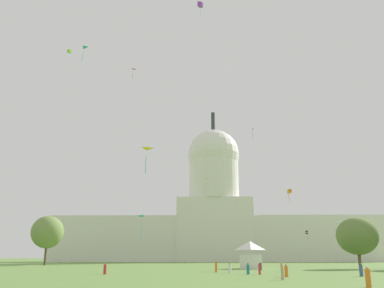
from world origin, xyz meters
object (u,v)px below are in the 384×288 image
(tree_east_far, at_px, (357,236))
(person_white_mid_center, at_px, (230,269))
(person_orange_edge_west, at_px, (286,271))
(person_teal_front_right, at_px, (248,269))
(person_orange_back_left, at_px, (282,267))
(kite_black_low, at_px, (307,232))
(kite_magenta_high, at_px, (254,131))
(person_denim_near_tent, at_px, (361,270))
(capitol_building, at_px, (214,218))
(person_orange_near_tree_east, at_px, (216,267))
(kite_red_high, at_px, (133,71))
(kite_white_low, at_px, (142,236))
(kite_gold_mid, at_px, (208,180))
(kite_turquoise_high, at_px, (83,48))
(event_tent, at_px, (250,255))
(person_tan_aisle_center, at_px, (282,273))
(person_red_mid_left, at_px, (260,269))
(kite_orange_low, at_px, (289,191))
(kite_blue_low, at_px, (335,225))
(person_red_edge_east, at_px, (105,269))
(kite_cyan_low, at_px, (143,218))
(kite_yellow_low, at_px, (146,154))
(kite_pink_mid, at_px, (236,198))
(person_black_near_tree_west, at_px, (260,266))
(kite_green_low, at_px, (235,231))

(tree_east_far, bearing_deg, person_white_mid_center, -143.11)
(person_orange_edge_west, relative_size, person_teal_front_right, 0.99)
(person_orange_back_left, relative_size, person_white_mid_center, 1.02)
(person_teal_front_right, distance_m, kite_black_low, 72.50)
(person_white_mid_center, height_order, kite_magenta_high, kite_magenta_high)
(person_denim_near_tent, bearing_deg, kite_magenta_high, -134.77)
(capitol_building, distance_m, person_orange_near_tree_east, 118.79)
(person_orange_edge_west, xyz_separation_m, person_orange_back_left, (2.91, 19.23, -0.01))
(person_teal_front_right, xyz_separation_m, kite_red_high, (-24.71, 36.91, 48.61))
(kite_white_low, relative_size, kite_magenta_high, 1.02)
(person_teal_front_right, distance_m, kite_gold_mid, 78.51)
(tree_east_far, relative_size, kite_turquoise_high, 3.04)
(capitol_building, xyz_separation_m, person_denim_near_tent, (15.59, -130.24, -17.97))
(person_white_mid_center, relative_size, kite_turquoise_high, 0.44)
(person_orange_back_left, height_order, kite_white_low, kite_white_low)
(event_tent, relative_size, person_teal_front_right, 4.49)
(person_tan_aisle_center, bearing_deg, tree_east_far, 124.32)
(person_red_mid_left, distance_m, kite_white_low, 100.34)
(capitol_building, relative_size, kite_turquoise_high, 42.20)
(kite_orange_low, xyz_separation_m, kite_blue_low, (23.36, 46.06, -3.92))
(person_red_edge_east, xyz_separation_m, kite_cyan_low, (4.02, 8.74, 8.00))
(tree_east_far, height_order, kite_turquoise_high, kite_turquoise_high)
(kite_magenta_high, bearing_deg, kite_yellow_low, 140.08)
(kite_magenta_high, bearing_deg, kite_red_high, 119.68)
(kite_cyan_low, relative_size, kite_orange_low, 1.57)
(person_red_mid_left, xyz_separation_m, kite_white_low, (-30.70, 95.12, 8.78))
(person_teal_front_right, bearing_deg, kite_pink_mid, -55.22)
(kite_gold_mid, bearing_deg, person_tan_aisle_center, -134.89)
(person_black_near_tree_west, distance_m, kite_magenta_high, 87.40)
(kite_white_low, bearing_deg, kite_orange_low, 57.62)
(kite_orange_low, bearing_deg, kite_turquoise_high, 165.83)
(person_denim_near_tent, distance_m, kite_white_low, 109.20)
(kite_white_low, bearing_deg, person_teal_front_right, 43.67)
(person_tan_aisle_center, relative_size, kite_gold_mid, 0.55)
(person_red_edge_east, relative_size, person_denim_near_tent, 0.96)
(capitol_building, distance_m, person_tan_aisle_center, 139.81)
(person_orange_back_left, height_order, kite_blue_low, kite_blue_low)
(person_teal_front_right, relative_size, kite_orange_low, 0.59)
(kite_cyan_low, relative_size, kite_magenta_high, 1.06)
(person_tan_aisle_center, height_order, kite_white_low, kite_white_low)
(person_denim_near_tent, xyz_separation_m, person_tan_aisle_center, (-11.65, -8.36, 0.03))
(capitol_building, distance_m, kite_yellow_low, 135.81)
(person_denim_near_tent, bearing_deg, person_orange_edge_west, -34.65)
(event_tent, distance_m, kite_magenta_high, 79.74)
(kite_cyan_low, bearing_deg, kite_green_low, 20.58)
(person_denim_near_tent, distance_m, kite_gold_mid, 85.86)
(event_tent, height_order, person_orange_edge_west, event_tent)
(person_tan_aisle_center, relative_size, kite_turquoise_high, 0.49)
(kite_cyan_low, bearing_deg, person_black_near_tree_west, -30.45)
(capitol_building, xyz_separation_m, person_black_near_tree_west, (5.70, -106.49, -18.08))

